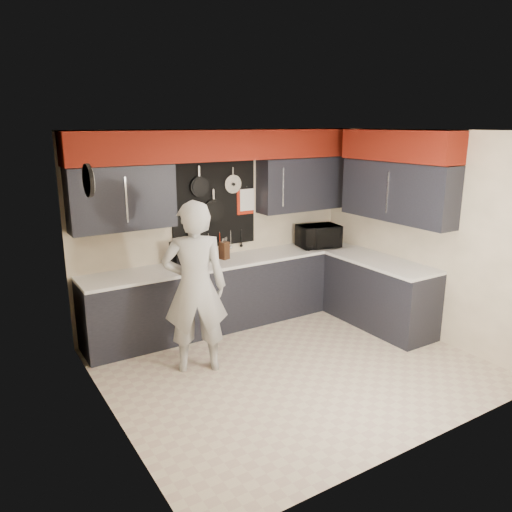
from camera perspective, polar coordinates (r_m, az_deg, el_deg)
ground at (r=5.82m, az=4.04°, el=-12.43°), size 4.00×4.00×0.00m
back_wall_assembly at (r=6.57m, az=-3.86°, el=9.12°), size 4.00×0.36×2.60m
right_wall_assembly at (r=6.66m, az=16.17°, el=8.07°), size 0.36×3.50×2.60m
left_wall_assembly at (r=4.52m, az=-16.76°, el=-2.95°), size 0.05×3.50×2.60m
base_cabinets at (r=6.75m, az=1.88°, el=-4.21°), size 3.95×2.20×0.92m
microwave at (r=7.32m, az=7.16°, el=2.27°), size 0.65×0.50×0.32m
knife_block at (r=6.63m, az=-3.65°, el=0.64°), size 0.13×0.13×0.23m
utensil_crock at (r=6.47m, az=-5.11°, el=-0.15°), size 0.12×0.12×0.15m
coffee_maker at (r=6.31m, az=-8.79°, el=0.22°), size 0.20×0.24×0.32m
person at (r=5.43m, az=-6.98°, el=-3.62°), size 0.82×0.69×1.91m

